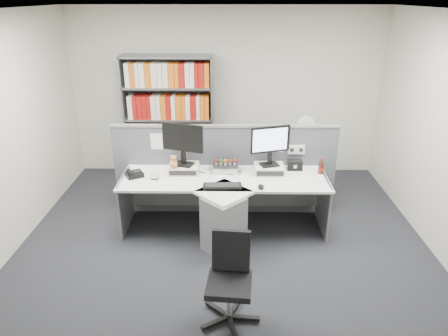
{
  "coord_description": "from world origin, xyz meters",
  "views": [
    {
      "loc": [
        0.06,
        -3.85,
        2.84
      ],
      "look_at": [
        0.0,
        0.65,
        0.92
      ],
      "focal_mm": 32.7,
      "sensor_mm": 36.0,
      "label": 1
    }
  ],
  "objects_px": {
    "keyboard": "(222,186)",
    "desk_fan": "(306,128)",
    "desk_phone": "(134,174)",
    "shelving_unit": "(170,121)",
    "monitor_right": "(270,143)",
    "office_chair": "(230,276)",
    "monitor_left": "(183,141)",
    "cola_bottle": "(321,168)",
    "desk": "(224,204)",
    "desktop_pc": "(225,167)",
    "filing_cabinet": "(302,168)",
    "mouse": "(261,187)",
    "desk_calendar": "(155,175)",
    "speaker": "(295,165)"
  },
  "relations": [
    {
      "from": "desk_phone",
      "to": "shelving_unit",
      "type": "relative_size",
      "value": 0.13
    },
    {
      "from": "desk_phone",
      "to": "office_chair",
      "type": "relative_size",
      "value": 0.31
    },
    {
      "from": "desk_phone",
      "to": "filing_cabinet",
      "type": "relative_size",
      "value": 0.38
    },
    {
      "from": "speaker",
      "to": "desktop_pc",
      "type": "bearing_deg",
      "value": -177.42
    },
    {
      "from": "monitor_left",
      "to": "cola_bottle",
      "type": "bearing_deg",
      "value": -0.69
    },
    {
      "from": "mouse",
      "to": "monitor_right",
      "type": "bearing_deg",
      "value": 73.99
    },
    {
      "from": "mouse",
      "to": "desk_fan",
      "type": "distance_m",
      "value": 1.69
    },
    {
      "from": "cola_bottle",
      "to": "filing_cabinet",
      "type": "distance_m",
      "value": 1.13
    },
    {
      "from": "desk",
      "to": "office_chair",
      "type": "xyz_separation_m",
      "value": [
        0.08,
        -1.39,
        -0.0
      ]
    },
    {
      "from": "keyboard",
      "to": "desk_phone",
      "type": "height_order",
      "value": "desk_phone"
    },
    {
      "from": "shelving_unit",
      "to": "filing_cabinet",
      "type": "bearing_deg",
      "value": -12.07
    },
    {
      "from": "monitor_left",
      "to": "cola_bottle",
      "type": "relative_size",
      "value": 2.55
    },
    {
      "from": "filing_cabinet",
      "to": "speaker",
      "type": "bearing_deg",
      "value": -107.1
    },
    {
      "from": "keyboard",
      "to": "desk_fan",
      "type": "relative_size",
      "value": 0.95
    },
    {
      "from": "monitor_right",
      "to": "office_chair",
      "type": "xyz_separation_m",
      "value": [
        -0.5,
        -1.78,
        -0.68
      ]
    },
    {
      "from": "desk",
      "to": "mouse",
      "type": "bearing_deg",
      "value": -11.12
    },
    {
      "from": "desk_phone",
      "to": "desktop_pc",
      "type": "bearing_deg",
      "value": 10.31
    },
    {
      "from": "mouse",
      "to": "office_chair",
      "type": "xyz_separation_m",
      "value": [
        -0.37,
        -1.31,
        -0.29
      ]
    },
    {
      "from": "desk_phone",
      "to": "desk_fan",
      "type": "height_order",
      "value": "desk_fan"
    },
    {
      "from": "cola_bottle",
      "to": "desk_fan",
      "type": "distance_m",
      "value": 1.06
    },
    {
      "from": "shelving_unit",
      "to": "office_chair",
      "type": "relative_size",
      "value": 2.35
    },
    {
      "from": "desk",
      "to": "monitor_right",
      "type": "relative_size",
      "value": 4.99
    },
    {
      "from": "monitor_right",
      "to": "desktop_pc",
      "type": "relative_size",
      "value": 1.63
    },
    {
      "from": "desktop_pc",
      "to": "cola_bottle",
      "type": "distance_m",
      "value": 1.22
    },
    {
      "from": "cola_bottle",
      "to": "mouse",
      "type": "bearing_deg",
      "value": -150.47
    },
    {
      "from": "desk_calendar",
      "to": "desk",
      "type": "bearing_deg",
      "value": -10.55
    },
    {
      "from": "desk",
      "to": "monitor_right",
      "type": "bearing_deg",
      "value": 33.65
    },
    {
      "from": "filing_cabinet",
      "to": "monitor_left",
      "type": "bearing_deg",
      "value": -149.47
    },
    {
      "from": "monitor_left",
      "to": "mouse",
      "type": "xyz_separation_m",
      "value": [
        0.96,
        -0.47,
        -0.41
      ]
    },
    {
      "from": "desk",
      "to": "speaker",
      "type": "bearing_deg",
      "value": 27.77
    },
    {
      "from": "mouse",
      "to": "shelving_unit",
      "type": "relative_size",
      "value": 0.06
    },
    {
      "from": "desk",
      "to": "speaker",
      "type": "xyz_separation_m",
      "value": [
        0.92,
        0.48,
        0.33
      ]
    },
    {
      "from": "desk_calendar",
      "to": "speaker",
      "type": "relative_size",
      "value": 0.57
    },
    {
      "from": "desk",
      "to": "desk_calendar",
      "type": "relative_size",
      "value": 23.63
    },
    {
      "from": "desktop_pc",
      "to": "speaker",
      "type": "height_order",
      "value": "speaker"
    },
    {
      "from": "desk",
      "to": "desk_phone",
      "type": "bearing_deg",
      "value": 168.43
    },
    {
      "from": "mouse",
      "to": "office_chair",
      "type": "distance_m",
      "value": 1.39
    },
    {
      "from": "monitor_left",
      "to": "shelving_unit",
      "type": "bearing_deg",
      "value": 104.44
    },
    {
      "from": "desktop_pc",
      "to": "desk_fan",
      "type": "bearing_deg",
      "value": 38.87
    },
    {
      "from": "shelving_unit",
      "to": "keyboard",
      "type": "bearing_deg",
      "value": -65.19
    },
    {
      "from": "desktop_pc",
      "to": "cola_bottle",
      "type": "xyz_separation_m",
      "value": [
        1.22,
        -0.08,
        0.04
      ]
    },
    {
      "from": "desk",
      "to": "keyboard",
      "type": "distance_m",
      "value": 0.29
    },
    {
      "from": "monitor_right",
      "to": "cola_bottle",
      "type": "bearing_deg",
      "value": -1.84
    },
    {
      "from": "desk_calendar",
      "to": "monitor_right",
      "type": "bearing_deg",
      "value": 8.79
    },
    {
      "from": "mouse",
      "to": "monitor_left",
      "type": "bearing_deg",
      "value": 153.99
    },
    {
      "from": "desk_fan",
      "to": "office_chair",
      "type": "distance_m",
      "value": 3.06
    },
    {
      "from": "desk_phone",
      "to": "office_chair",
      "type": "xyz_separation_m",
      "value": [
        1.21,
        -1.63,
        -0.3
      ]
    },
    {
      "from": "speaker",
      "to": "office_chair",
      "type": "xyz_separation_m",
      "value": [
        -0.84,
        -1.88,
        -0.33
      ]
    },
    {
      "from": "desk_phone",
      "to": "filing_cabinet",
      "type": "height_order",
      "value": "desk_phone"
    },
    {
      "from": "desktop_pc",
      "to": "mouse",
      "type": "distance_m",
      "value": 0.68
    }
  ]
}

